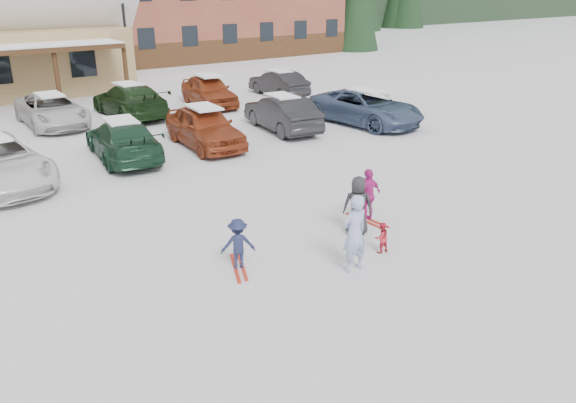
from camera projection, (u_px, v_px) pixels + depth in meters
ground at (302, 256)px, 13.26m from camera, size 160.00×160.00×0.00m
lamp_post at (124, 22)px, 32.58m from camera, size 0.50×0.25×6.91m
adult_skier at (354, 233)px, 12.31m from camera, size 0.66×0.44×1.80m
toddler_red at (381, 238)px, 13.32m from camera, size 0.40×0.33×0.77m
child_navy at (238, 244)px, 12.51m from camera, size 0.88×0.71×1.19m
skis_child_navy at (239, 267)px, 12.72m from camera, size 0.73×1.37×0.03m
child_magenta at (368, 195)px, 14.97m from camera, size 0.88×0.41×1.47m
skis_child_magenta at (367, 220)px, 15.23m from camera, size 0.29×1.41×0.03m
bystander_dark at (358, 206)px, 14.20m from camera, size 0.88×0.85×1.53m
parked_car_3 at (123, 140)px, 20.33m from camera, size 2.56×5.12×1.43m
parked_car_4 at (205, 127)px, 21.84m from camera, size 2.16×4.73×1.57m
parked_car_5 at (282, 113)px, 24.22m from camera, size 2.17×4.77×1.52m
parked_car_6 at (366, 107)px, 25.33m from camera, size 3.11×5.76×1.53m
parked_car_10 at (52, 110)px, 25.04m from camera, size 2.35×5.09×1.41m
parked_car_11 at (130, 100)px, 26.77m from camera, size 2.33×5.42×1.55m
parked_car_12 at (209, 91)px, 29.07m from camera, size 2.43×4.81×1.57m
parked_car_13 at (279, 83)px, 31.73m from camera, size 1.51×4.26×1.40m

